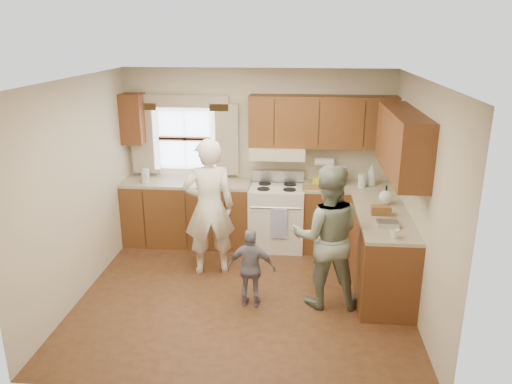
# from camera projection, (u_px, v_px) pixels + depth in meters

# --- Properties ---
(room) EXTENTS (3.80, 3.80, 3.80)m
(room) POSITION_uv_depth(u_px,v_px,m) (244.00, 194.00, 5.54)
(room) COLOR #462615
(room) RESTS_ON ground
(kitchen_fixtures) EXTENTS (3.80, 2.25, 2.15)m
(kitchen_fixtures) POSITION_uv_depth(u_px,v_px,m) (299.00, 200.00, 6.63)
(kitchen_fixtures) COLOR #4B2810
(kitchen_fixtures) RESTS_ON ground
(stove) EXTENTS (0.76, 0.67, 1.07)m
(stove) POSITION_uv_depth(u_px,v_px,m) (277.00, 216.00, 7.11)
(stove) COLOR silver
(stove) RESTS_ON ground
(woman_left) EXTENTS (0.73, 0.57, 1.76)m
(woman_left) POSITION_uv_depth(u_px,v_px,m) (209.00, 208.00, 6.22)
(woman_left) COLOR white
(woman_left) RESTS_ON ground
(woman_right) EXTENTS (0.83, 0.66, 1.64)m
(woman_right) POSITION_uv_depth(u_px,v_px,m) (326.00, 237.00, 5.50)
(woman_right) COLOR #21392C
(woman_right) RESTS_ON ground
(child) EXTENTS (0.55, 0.25, 0.92)m
(child) POSITION_uv_depth(u_px,v_px,m) (251.00, 268.00, 5.55)
(child) COLOR gray
(child) RESTS_ON ground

